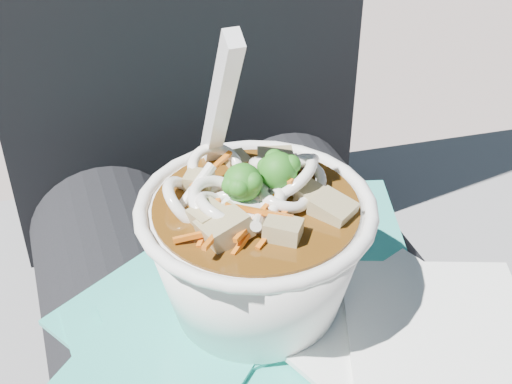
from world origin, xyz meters
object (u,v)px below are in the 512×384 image
object	(u,v)px
person_body	(237,271)
plastic_bag	(243,329)
lap	(274,379)
udon_bowl	(255,242)

from	to	relation	value
person_body	plastic_bag	size ratio (longest dim) A/B	3.07
lap	person_body	distance (m)	0.10
person_body	plastic_bag	bearing A→B (deg)	-105.20
person_body	udon_bowl	bearing A→B (deg)	-99.51
lap	udon_bowl	xyz separation A→B (m)	(-0.02, -0.00, 0.14)
person_body	udon_bowl	world-z (taller)	person_body
plastic_bag	person_body	bearing A→B (deg)	74.80
lap	udon_bowl	size ratio (longest dim) A/B	2.40
person_body	udon_bowl	xyz separation A→B (m)	(-0.02, -0.09, 0.11)
lap	plastic_bag	xyz separation A→B (m)	(-0.03, -0.02, 0.08)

